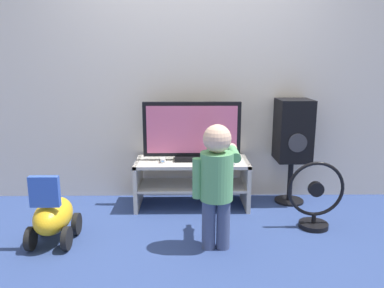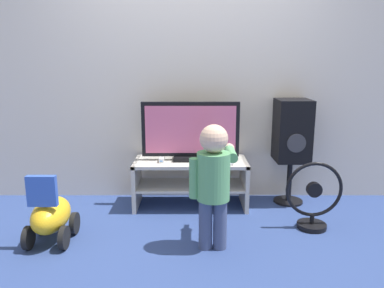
{
  "view_description": "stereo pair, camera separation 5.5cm",
  "coord_description": "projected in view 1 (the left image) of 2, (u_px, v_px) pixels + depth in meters",
  "views": [
    {
      "loc": [
        -0.04,
        -3.19,
        1.37
      ],
      "look_at": [
        0.0,
        0.14,
        0.63
      ],
      "focal_mm": 35.0,
      "sensor_mm": 36.0,
      "label": 1
    },
    {
      "loc": [
        0.01,
        -3.2,
        1.37
      ],
      "look_at": [
        0.0,
        0.14,
        0.63
      ],
      "focal_mm": 35.0,
      "sensor_mm": 36.0,
      "label": 2
    }
  ],
  "objects": [
    {
      "name": "floor_fan",
      "position": [
        315.0,
        199.0,
        3.1
      ],
      "size": [
        0.47,
        0.24,
        0.57
      ],
      "color": "black",
      "rests_on": "ground_plane"
    },
    {
      "name": "ride_on_toy",
      "position": [
        53.0,
        216.0,
        2.85
      ],
      "size": [
        0.31,
        0.46,
        0.57
      ],
      "color": "gold",
      "rests_on": "ground_plane"
    },
    {
      "name": "wall_back",
      "position": [
        192.0,
        68.0,
        3.65
      ],
      "size": [
        10.0,
        0.06,
        2.6
      ],
      "color": "silver",
      "rests_on": "ground_plane"
    },
    {
      "name": "child",
      "position": [
        217.0,
        177.0,
        2.7
      ],
      "size": [
        0.36,
        0.52,
        0.94
      ],
      "color": "#3F4C72",
      "rests_on": "ground_plane"
    },
    {
      "name": "ground_plane",
      "position": [
        192.0,
        214.0,
        3.42
      ],
      "size": [
        16.0,
        16.0,
        0.0
      ],
      "primitive_type": "plane",
      "color": "navy"
    },
    {
      "name": "speaker_tower",
      "position": [
        293.0,
        133.0,
        3.58
      ],
      "size": [
        0.31,
        0.35,
        1.02
      ],
      "color": "black",
      "rests_on": "ground_plane"
    },
    {
      "name": "television",
      "position": [
        192.0,
        132.0,
        3.5
      ],
      "size": [
        0.91,
        0.2,
        0.55
      ],
      "color": "black",
      "rests_on": "tv_stand"
    },
    {
      "name": "remote_primary",
      "position": [
        233.0,
        163.0,
        3.42
      ],
      "size": [
        0.04,
        0.13,
        0.03
      ],
      "color": "white",
      "rests_on": "tv_stand"
    },
    {
      "name": "game_console",
      "position": [
        163.0,
        159.0,
        3.51
      ],
      "size": [
        0.04,
        0.17,
        0.04
      ],
      "color": "white",
      "rests_on": "tv_stand"
    },
    {
      "name": "tv_stand",
      "position": [
        192.0,
        176.0,
        3.57
      ],
      "size": [
        1.07,
        0.45,
        0.45
      ],
      "color": "beige",
      "rests_on": "ground_plane"
    }
  ]
}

